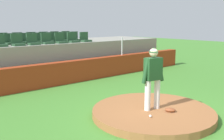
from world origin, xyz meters
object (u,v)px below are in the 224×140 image
at_px(stadium_chair_15, 3,40).
at_px(stadium_chair_19, 55,38).
at_px(stadium_chair_0, 0,43).
at_px(stadium_chair_17, 32,39).
at_px(stadium_chair_4, 60,40).
at_px(stadium_chair_5, 73,39).
at_px(fielding_glove, 170,110).
at_px(baseball, 150,116).
at_px(pitcher, 153,74).
at_px(stadium_chair_9, 24,40).
at_px(stadium_chair_16, 18,39).
at_px(stadium_chair_6, 85,39).
at_px(stadium_chair_11, 52,39).
at_px(stadium_chair_3, 47,41).
at_px(stadium_chair_13, 75,38).
at_px(stadium_chair_8, 10,41).
at_px(stadium_chair_20, 67,37).
at_px(stadium_chair_18, 44,38).
at_px(stadium_chair_10, 39,40).
at_px(stadium_chair_12, 64,38).
at_px(stadium_chair_1, 18,42).
at_px(stadium_chair_2, 33,41).

distance_m(stadium_chair_15, stadium_chair_19, 2.79).
height_order(stadium_chair_0, stadium_chair_17, same).
xyz_separation_m(stadium_chair_4, stadium_chair_5, (0.71, 0.04, 0.00)).
relative_size(fielding_glove, stadium_chair_4, 0.60).
height_order(baseball, stadium_chair_0, stadium_chair_0).
height_order(pitcher, stadium_chair_15, stadium_chair_15).
bearing_deg(stadium_chair_9, stadium_chair_4, 147.16).
xyz_separation_m(pitcher, stadium_chair_16, (-0.69, 8.10, 0.60)).
bearing_deg(stadium_chair_6, stadium_chair_11, -31.77).
distance_m(stadium_chair_3, stadium_chair_11, 1.10).
bearing_deg(stadium_chair_16, stadium_chair_13, 163.74).
distance_m(stadium_chair_8, stadium_chair_11, 2.09).
distance_m(stadium_chair_11, stadium_chair_15, 2.30).
height_order(stadium_chair_16, stadium_chair_20, same).
xyz_separation_m(stadium_chair_16, stadium_chair_18, (1.43, 0.04, 0.00)).
relative_size(stadium_chair_9, stadium_chair_10, 1.00).
xyz_separation_m(stadium_chair_12, stadium_chair_15, (-2.80, 0.90, 0.00)).
bearing_deg(stadium_chair_6, stadium_chair_3, -1.00).
xyz_separation_m(stadium_chair_4, stadium_chair_20, (1.40, 1.76, 0.00)).
bearing_deg(stadium_chair_9, stadium_chair_0, 31.98).
bearing_deg(stadium_chair_17, stadium_chair_18, -179.07).
xyz_separation_m(baseball, stadium_chair_9, (-0.15, 7.69, 1.61)).
xyz_separation_m(pitcher, stadium_chair_17, (0.05, 8.14, 0.60)).
bearing_deg(stadium_chair_5, stadium_chair_16, -38.78).
height_order(stadium_chair_6, stadium_chair_10, same).
height_order(stadium_chair_0, stadium_chair_4, same).
xyz_separation_m(stadium_chair_8, stadium_chair_17, (1.41, 0.88, 0.00)).
distance_m(fielding_glove, stadium_chair_12, 7.98).
bearing_deg(stadium_chair_13, stadium_chair_6, 92.47).
distance_m(stadium_chair_9, stadium_chair_19, 2.28).
xyz_separation_m(stadium_chair_10, stadium_chair_12, (1.43, 0.02, 0.00)).
relative_size(stadium_chair_3, stadium_chair_5, 1.00).
bearing_deg(stadium_chair_16, stadium_chair_15, -4.13).
xyz_separation_m(fielding_glove, stadium_chair_12, (1.20, 7.73, 1.59)).
bearing_deg(stadium_chair_13, stadium_chair_18, -32.31).
xyz_separation_m(stadium_chair_3, stadium_chair_20, (2.09, 1.72, 0.00)).
relative_size(stadium_chair_9, stadium_chair_12, 1.00).
height_order(baseball, stadium_chair_15, stadium_chair_15).
relative_size(stadium_chair_0, stadium_chair_4, 1.00).
relative_size(fielding_glove, stadium_chair_10, 0.60).
xyz_separation_m(stadium_chair_8, stadium_chair_18, (2.11, 0.90, 0.00)).
distance_m(baseball, stadium_chair_1, 7.02).
bearing_deg(stadium_chair_17, stadium_chair_4, 110.56).
relative_size(stadium_chair_1, stadium_chair_9, 1.00).
height_order(stadium_chair_2, stadium_chair_3, same).
xyz_separation_m(stadium_chair_10, stadium_chair_15, (-1.38, 0.92, 0.00)).
distance_m(stadium_chair_5, stadium_chair_17, 2.20).
distance_m(stadium_chair_11, stadium_chair_19, 1.13).
bearing_deg(stadium_chair_5, stadium_chair_18, -69.00).
height_order(stadium_chair_11, stadium_chair_12, same).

